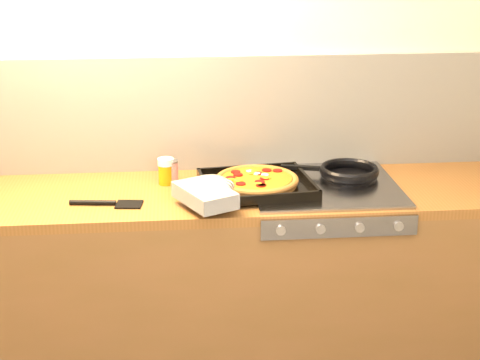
{
  "coord_description": "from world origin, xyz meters",
  "views": [
    {
      "loc": [
        -0.16,
        -1.71,
        1.93
      ],
      "look_at": [
        0.1,
        1.08,
        0.95
      ],
      "focal_mm": 55.0,
      "sensor_mm": 36.0,
      "label": 1
    }
  ],
  "objects": [
    {
      "name": "frying_pan",
      "position": [
        0.57,
        1.17,
        0.94
      ],
      "size": [
        0.44,
        0.31,
        0.04
      ],
      "color": "black",
      "rests_on": "stovetop"
    },
    {
      "name": "wooden_spoon",
      "position": [
        0.12,
        1.26,
        0.91
      ],
      "size": [
        0.3,
        0.06,
        0.02
      ],
      "color": "#A76947",
      "rests_on": "counter_run"
    },
    {
      "name": "juice_glass",
      "position": [
        -0.2,
        1.2,
        0.96
      ],
      "size": [
        0.08,
        0.08,
        0.11
      ],
      "color": "orange",
      "rests_on": "counter_run"
    },
    {
      "name": "counter_run",
      "position": [
        0.0,
        1.1,
        0.45
      ],
      "size": [
        3.2,
        0.62,
        0.9
      ],
      "color": "brown",
      "rests_on": "ground"
    },
    {
      "name": "stovetop",
      "position": [
        0.45,
        1.1,
        0.91
      ],
      "size": [
        0.6,
        0.56,
        0.02
      ],
      "primitive_type": "cube",
      "color": "gray",
      "rests_on": "counter_run"
    },
    {
      "name": "tomato_can",
      "position": [
        -0.18,
        1.21,
        0.95
      ],
      "size": [
        0.08,
        0.08,
        0.1
      ],
      "color": "#9D0C11",
      "rests_on": "counter_run"
    },
    {
      "name": "black_spatula",
      "position": [
        -0.42,
        0.98,
        0.91
      ],
      "size": [
        0.29,
        0.1,
        0.02
      ],
      "color": "black",
      "rests_on": "counter_run"
    },
    {
      "name": "room_shell",
      "position": [
        0.0,
        1.39,
        1.15
      ],
      "size": [
        3.2,
        3.2,
        3.2
      ],
      "color": "white",
      "rests_on": "ground"
    },
    {
      "name": "pizza_on_tray",
      "position": [
        0.1,
        1.04,
        0.95
      ],
      "size": [
        0.58,
        0.55,
        0.07
      ],
      "color": "black",
      "rests_on": "stovetop"
    }
  ]
}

